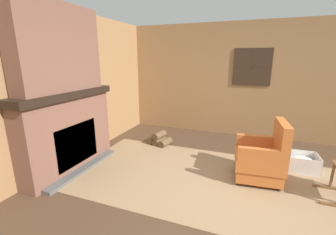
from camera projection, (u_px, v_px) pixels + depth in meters
name	position (u px, v px, depth m)	size (l,w,h in m)	color
ground_plane	(229.00, 201.00, 2.95)	(14.00, 14.00, 0.00)	#4C3523
wood_panel_wall_left	(53.00, 91.00, 3.59)	(0.06, 6.20, 2.62)	#9E7247
wood_panel_wall_back	(247.00, 81.00, 5.17)	(6.20, 0.09, 2.62)	#9E7247
fireplace_hearth	(69.00, 132.00, 3.68)	(0.56, 1.80, 1.32)	brown
chimney_breast	(58.00, 48.00, 3.35)	(0.31, 1.50, 1.28)	brown
area_rug	(206.00, 179.00, 3.48)	(4.28, 2.18, 0.01)	#997A56
armchair	(262.00, 159.00, 3.39)	(0.73, 0.72, 0.94)	#C6662D
firewood_stack	(159.00, 140.00, 4.87)	(0.53, 0.43, 0.29)	brown
laundry_basket	(301.00, 162.00, 3.72)	(0.51, 0.42, 0.29)	white
oil_lamp_vase	(24.00, 90.00, 2.94)	(0.12, 0.12, 0.28)	silver
storage_case	(81.00, 83.00, 3.90)	(0.14, 0.22, 0.15)	brown
decorative_plate_on_mantel	(64.00, 82.00, 3.58)	(0.07, 0.26, 0.26)	gold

